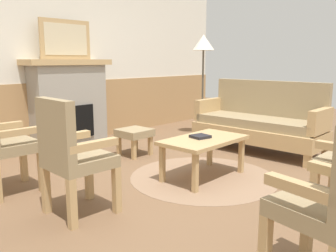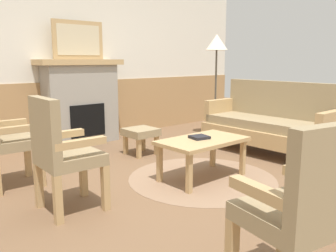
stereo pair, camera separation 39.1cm
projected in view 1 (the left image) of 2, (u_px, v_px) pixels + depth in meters
name	position (u px, v px, depth m)	size (l,w,h in m)	color
ground_plane	(192.00, 180.00, 3.78)	(14.00, 14.00, 0.00)	brown
wall_back	(58.00, 57.00, 5.27)	(7.20, 0.14, 2.70)	silver
fireplace	(69.00, 102.00, 5.22)	(1.30, 0.44, 1.28)	gray
framed_picture	(66.00, 40.00, 5.06)	(0.80, 0.04, 0.56)	tan
couch	(260.00, 123.00, 4.97)	(0.70, 1.80, 0.98)	tan
coffee_table	(204.00, 143.00, 3.82)	(0.96, 0.56, 0.44)	tan
round_rug	(203.00, 177.00, 3.89)	(1.60, 1.60, 0.01)	#896B51
book_on_table	(200.00, 136.00, 3.82)	(0.18, 0.17, 0.03)	black
footstool	(134.00, 135.00, 4.74)	(0.40, 0.40, 0.36)	tan
armchair_near_fireplace	(72.00, 152.00, 2.84)	(0.50, 0.50, 0.98)	tan
armchair_by_window_left	(1.00, 139.00, 3.33)	(0.50, 0.50, 0.98)	tan
armchair_front_center	(336.00, 199.00, 1.88)	(0.57, 0.57, 0.98)	tan
floor_lamp_by_couch	(203.00, 49.00, 5.79)	(0.36, 0.36, 1.68)	#332D28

